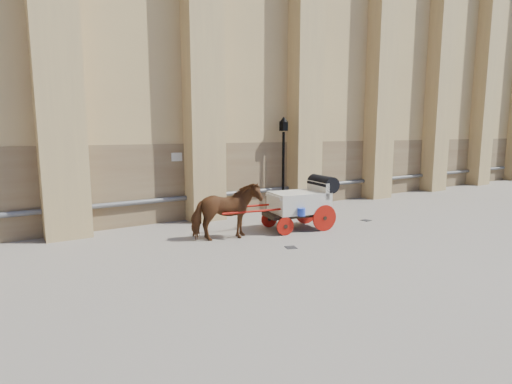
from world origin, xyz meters
TOP-DOWN VIEW (x-y plane):
  - ground at (0.00, 0.00)m, footprint 90.00×90.00m
  - cathedral at (2.07, 7.81)m, footprint 44.80×9.20m
  - horse at (-1.76, 0.52)m, footprint 2.33×1.40m
  - carriage at (1.26, 0.36)m, footprint 4.43×1.86m
  - street_lamp at (2.70, 3.44)m, footprint 0.38×0.38m
  - drain_grate_near at (-0.58, -1.34)m, footprint 0.40×0.40m
  - drain_grate_far at (4.20, -0.01)m, footprint 0.34×0.34m

SIDE VIEW (x-z plane):
  - ground at x=0.00m, z-range 0.00..0.00m
  - drain_grate_near at x=-0.58m, z-range 0.00..0.01m
  - drain_grate_far at x=4.20m, z-range 0.00..0.01m
  - horse at x=-1.76m, z-range 0.00..1.84m
  - carriage at x=1.26m, z-range 0.07..1.96m
  - street_lamp at x=2.70m, z-range 0.14..4.24m
  - cathedral at x=2.07m, z-range -0.59..18.61m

